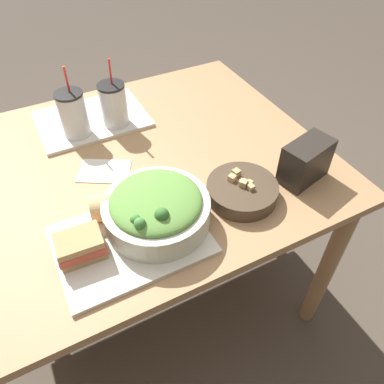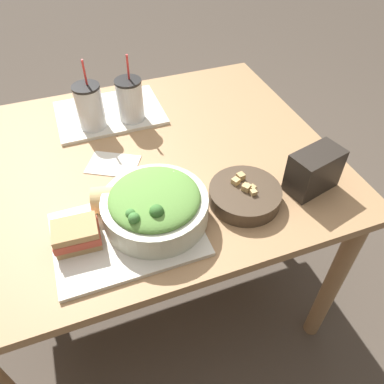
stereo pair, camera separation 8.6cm
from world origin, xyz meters
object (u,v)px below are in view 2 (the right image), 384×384
at_px(salad_bowl, 155,205).
at_px(drink_cup_dark, 90,108).
at_px(drink_cup_red, 130,101).
at_px(chip_bag, 314,171).
at_px(baguette_near, 114,199).
at_px(soup_bowl, 245,195).
at_px(napkin_folded, 113,165).
at_px(sandwich_near, 76,235).

distance_m(salad_bowl, drink_cup_dark, 0.50).
xyz_separation_m(salad_bowl, drink_cup_red, (0.06, 0.49, 0.02)).
distance_m(drink_cup_dark, chip_bag, 0.76).
bearing_deg(chip_bag, drink_cup_dark, 122.75).
height_order(salad_bowl, drink_cup_dark, drink_cup_dark).
bearing_deg(baguette_near, soup_bowl, -90.91).
height_order(salad_bowl, napkin_folded, salad_bowl).
distance_m(salad_bowl, baguette_near, 0.12).
height_order(drink_cup_red, chip_bag, drink_cup_red).
relative_size(sandwich_near, napkin_folded, 0.62).
xyz_separation_m(baguette_near, drink_cup_dark, (0.01, 0.42, 0.04)).
relative_size(salad_bowl, sandwich_near, 2.37).
xyz_separation_m(salad_bowl, chip_bag, (0.47, -0.03, 0.00)).
distance_m(chip_bag, napkin_folded, 0.61).
bearing_deg(drink_cup_dark, soup_bowl, -55.96).
distance_m(baguette_near, drink_cup_dark, 0.42).
distance_m(soup_bowl, drink_cup_dark, 0.62).
relative_size(sandwich_near, drink_cup_red, 0.49).
distance_m(salad_bowl, napkin_folded, 0.28).
relative_size(sandwich_near, baguette_near, 0.96).
relative_size(baguette_near, napkin_folded, 0.65).
height_order(sandwich_near, baguette_near, baguette_near).
height_order(salad_bowl, chip_bag, same).
height_order(salad_bowl, drink_cup_red, drink_cup_red).
bearing_deg(salad_bowl, drink_cup_dark, 99.76).
height_order(soup_bowl, sandwich_near, sandwich_near).
height_order(baguette_near, drink_cup_dark, drink_cup_dark).
bearing_deg(soup_bowl, napkin_folded, 138.31).
bearing_deg(sandwich_near, baguette_near, 40.91).
xyz_separation_m(drink_cup_dark, drink_cup_red, (0.14, 0.00, -0.00)).
bearing_deg(baguette_near, sandwich_near, 141.07).
distance_m(sandwich_near, baguette_near, 0.14).
relative_size(salad_bowl, drink_cup_red, 1.17).
height_order(salad_bowl, sandwich_near, salad_bowl).
bearing_deg(napkin_folded, baguette_near, -99.66).
distance_m(drink_cup_dark, napkin_folded, 0.24).
xyz_separation_m(baguette_near, napkin_folded, (0.03, 0.20, -0.05)).
distance_m(drink_cup_red, chip_bag, 0.67).
relative_size(soup_bowl, sandwich_near, 1.73).
bearing_deg(chip_bag, baguette_near, 155.69).
bearing_deg(drink_cup_dark, chip_bag, -43.40).
bearing_deg(drink_cup_red, chip_bag, -51.68).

